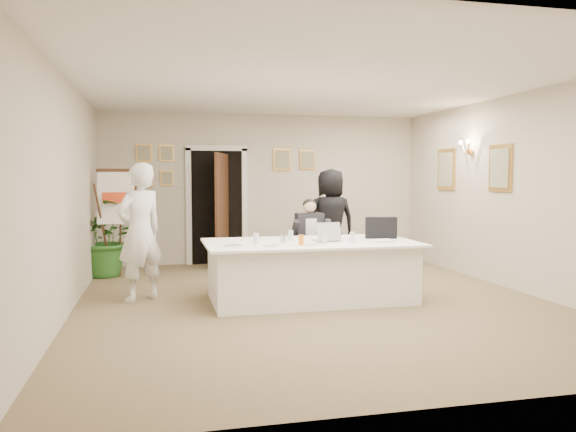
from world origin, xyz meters
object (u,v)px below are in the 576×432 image
Objects in this scene: potted_palm at (106,238)px; standing_woman at (330,221)px; flip_chart at (118,229)px; laptop_bag at (381,228)px; conference_table at (310,270)px; laptop at (326,231)px; oj_glass at (301,240)px; paper_stack at (381,241)px; steel_jug at (283,239)px; seated_man at (310,241)px; standing_man at (140,232)px.

standing_woman is at bearing -8.32° from potted_palm.
flip_chart reaches higher than laptop_bag.
standing_woman is at bearing 65.69° from conference_table.
flip_chart is 4.20m from laptop_bag.
laptop_bag is at bearing -31.67° from potted_palm.
potted_palm is at bearing -10.89° from standing_woman.
laptop is 2.72× the size of oj_glass.
laptop is (0.21, -0.00, 0.52)m from conference_table.
laptop_bag is at bearing 67.56° from paper_stack.
steel_jug is (2.39, -2.59, 0.20)m from potted_palm.
flip_chart is at bearing -45.07° from potted_palm.
standing_woman is at bearing -5.41° from flip_chart.
steel_jug reaches higher than paper_stack.
standing_woman is 2.42m from steel_jug.
standing_woman is 13.52× the size of oj_glass.
seated_man is at bearing 70.50° from oj_glass.
laptop_bag is at bearing 7.40° from conference_table.
laptop_bag reaches higher than oj_glass.
flip_chart is 0.95× the size of standing_man.
flip_chart is at bearing -7.98° from standing_woman.
standing_man is 3.13m from paper_stack.
laptop_bag is (1.04, 0.14, 0.53)m from conference_table.
flip_chart is 4.28m from paper_stack.
seated_man reaches higher than paper_stack.
potted_palm is at bearing 132.63° from steel_jug.
flip_chart is at bearing 132.42° from steel_jug.
paper_stack is at bearing -37.14° from potted_palm.
flip_chart is at bearing 145.18° from seated_man.
standing_man is 5.10× the size of laptop.
seated_man is 1.10m from standing_woman.
standing_man is 4.28× the size of laptop_bag.
seated_man is 3.70× the size of laptop.
flip_chart is 5.49× the size of paper_stack.
standing_woman is 5.65× the size of paper_stack.
standing_man is 3.23m from laptop_bag.
flip_chart is 1.87m from standing_man.
laptop_bag is (3.21, -0.32, 0.02)m from standing_man.
flip_chart reaches higher than steel_jug.
oj_glass is (-1.10, -2.31, -0.04)m from standing_woman.
oj_glass reaches higher than conference_table.
laptop_bag is 1.45m from steel_jug.
potted_palm is at bearing 138.08° from conference_table.
conference_table is 0.61m from oj_glass.
conference_table is 7.76× the size of laptop.
oj_glass is (2.35, -2.64, 0.05)m from flip_chart.
paper_stack reaches higher than conference_table.
potted_palm is 3.90m from laptop.
standing_man is at bearing 23.59° from standing_woman.
laptop is at bearing 9.45° from steel_jug.
seated_man reaches higher than laptop.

